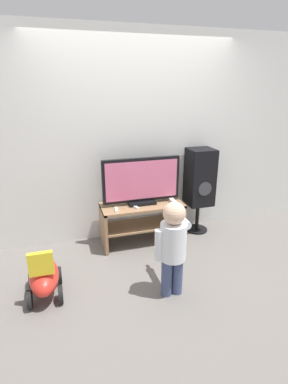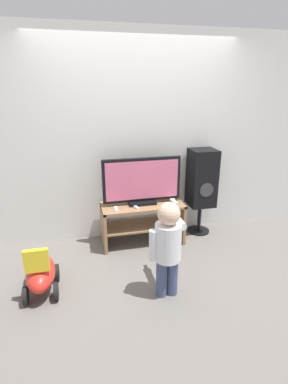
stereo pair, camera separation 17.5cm
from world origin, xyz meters
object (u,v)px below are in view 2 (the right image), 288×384
Objects in this scene: television at (142,182)px; child at (168,242)px; game_console at (174,202)px; remote_secondary at (135,207)px; remote_primary at (116,209)px; speaker_tower at (202,180)px; ride_on_toy at (41,273)px.

child is (-0.01, -1.10, -0.25)m from television.
remote_secondary is (-0.49, 0.01, -0.01)m from game_console.
remote_primary is (-0.74, -0.01, -0.01)m from game_console.
child is (0.10, -0.98, 0.03)m from remote_secondary.
speaker_tower reaches higher than ride_on_toy.
child is (-0.40, -0.98, 0.02)m from game_console.
game_console is 0.30× the size of ride_on_toy.
ride_on_toy is (-1.19, 0.32, -0.36)m from child.
television reaches higher than remote_primary.
remote_primary is 1.12m from ride_on_toy.
television is 1.55m from ride_on_toy.
television is at bearing 45.90° from remote_secondary.
television reaches higher than game_console.
game_console is 1.05m from child.
remote_primary and ride_on_toy have the same top height.
television reaches higher than child.
game_console reaches higher than remote_secondary.
game_console is 1.27× the size of remote_primary.
speaker_tower is (0.85, 1.17, 0.19)m from child.
speaker_tower is at bearing 4.97° from television.
game_console reaches higher than remote_primary.
remote_primary is 0.24m from remote_secondary.
remote_primary is at bearing 109.37° from child.
game_console is (0.38, -0.12, -0.27)m from television.
game_console is 0.15× the size of speaker_tower.
remote_primary is 1.03m from child.
speaker_tower is at bearing 9.62° from remote_primary.
game_console is at bearing 67.87° from child.
remote_primary is at bearing -179.28° from game_console.
ride_on_toy is (-1.59, -0.65, -0.34)m from game_console.
child is at bearing -84.40° from remote_secondary.
speaker_tower is at bearing 11.09° from remote_secondary.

